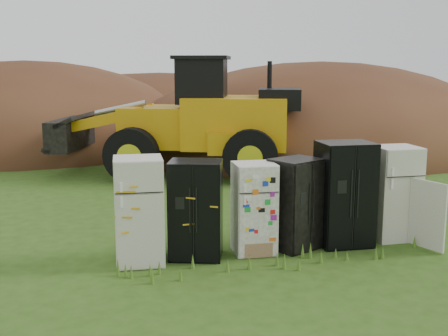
# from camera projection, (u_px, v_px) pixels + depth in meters

# --- Properties ---
(ground) EXTENTS (120.00, 120.00, 0.00)m
(ground) POSITION_uv_depth(u_px,v_px,m) (277.00, 250.00, 10.30)
(ground) COLOR #2C4B14
(ground) RESTS_ON ground
(fridge_leftmost) EXTENTS (0.88, 0.85, 1.82)m
(fridge_leftmost) POSITION_uv_depth(u_px,v_px,m) (139.00, 211.00, 9.47)
(fridge_leftmost) COLOR silver
(fridge_leftmost) RESTS_ON ground
(fridge_black_side) EXTENTS (1.08, 0.97, 1.72)m
(fridge_black_side) POSITION_uv_depth(u_px,v_px,m) (196.00, 210.00, 9.76)
(fridge_black_side) COLOR black
(fridge_black_side) RESTS_ON ground
(fridge_sticker) EXTENTS (0.78, 0.73, 1.63)m
(fridge_sticker) POSITION_uv_depth(u_px,v_px,m) (254.00, 208.00, 10.03)
(fridge_sticker) COLOR white
(fridge_sticker) RESTS_ON ground
(fridge_dark_mid) EXTENTS (1.06, 0.98, 1.67)m
(fridge_dark_mid) POSITION_uv_depth(u_px,v_px,m) (296.00, 204.00, 10.26)
(fridge_dark_mid) COLOR black
(fridge_dark_mid) RESTS_ON ground
(fridge_black_right) EXTENTS (1.04, 0.89, 1.94)m
(fridge_black_right) POSITION_uv_depth(u_px,v_px,m) (344.00, 194.00, 10.46)
(fridge_black_right) COLOR black
(fridge_black_right) RESTS_ON ground
(fridge_open_door) EXTENTS (0.87, 0.81, 1.81)m
(fridge_open_door) POSITION_uv_depth(u_px,v_px,m) (394.00, 193.00, 10.84)
(fridge_open_door) COLOR silver
(fridge_open_door) RESTS_ON ground
(wheel_loader) EXTENTS (8.05, 5.49, 3.61)m
(wheel_loader) POSITION_uv_depth(u_px,v_px,m) (173.00, 116.00, 17.08)
(wheel_loader) COLOR #CD8C0D
(wheel_loader) RESTS_ON ground
(dirt_mound_right) EXTENTS (16.17, 11.86, 6.98)m
(dirt_mound_right) POSITION_uv_depth(u_px,v_px,m) (319.00, 149.00, 22.60)
(dirt_mound_right) COLOR #412215
(dirt_mound_right) RESTS_ON ground
(dirt_mound_left) EXTENTS (14.16, 10.62, 7.07)m
(dirt_mound_left) POSITION_uv_depth(u_px,v_px,m) (29.00, 148.00, 22.95)
(dirt_mound_left) COLOR #412215
(dirt_mound_left) RESTS_ON ground
(dirt_mound_back) EXTENTS (17.06, 11.37, 6.00)m
(dirt_mound_back) POSITION_uv_depth(u_px,v_px,m) (160.00, 135.00, 27.12)
(dirt_mound_back) COLOR #412215
(dirt_mound_back) RESTS_ON ground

